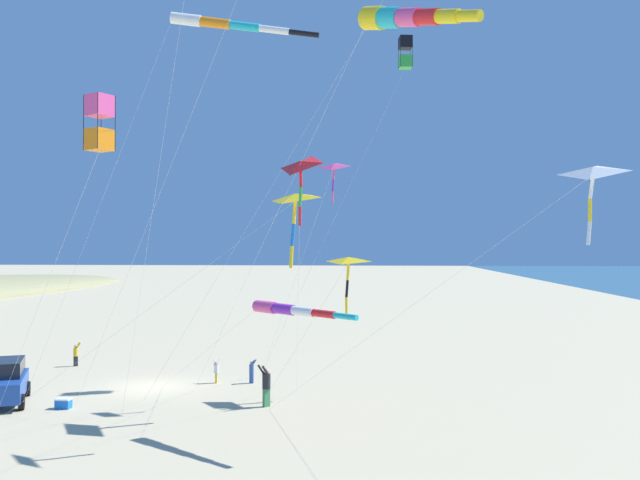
% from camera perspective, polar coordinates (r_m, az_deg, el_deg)
% --- Properties ---
extents(ground_plane, '(600.00, 600.00, 0.00)m').
position_cam_1_polar(ground_plane, '(34.69, -14.01, -11.93)').
color(ground_plane, '#C6B58C').
extents(parked_car, '(3.52, 4.68, 1.85)m').
position_cam_1_polar(parked_car, '(33.01, -25.23, -10.74)').
color(parked_car, '#1E479E').
rests_on(parked_car, ground_plane).
extents(cooler_box, '(0.62, 0.42, 0.42)m').
position_cam_1_polar(cooler_box, '(31.14, -20.81, -12.76)').
color(cooler_box, blue).
rests_on(cooler_box, ground_plane).
extents(person_adult_flyer, '(0.63, 0.64, 1.80)m').
position_cam_1_polar(person_adult_flyer, '(29.47, -4.56, -11.98)').
color(person_adult_flyer, '#3D7F51').
rests_on(person_adult_flyer, ground_plane).
extents(person_child_green_jacket, '(0.40, 0.33, 1.20)m').
position_cam_1_polar(person_child_green_jacket, '(34.70, -5.78, -10.85)').
color(person_child_green_jacket, '#335199').
rests_on(person_child_green_jacket, ground_plane).
extents(person_child_grey_jacket, '(0.30, 0.38, 1.17)m').
position_cam_1_polar(person_child_grey_jacket, '(34.98, -8.74, -10.79)').
color(person_child_grey_jacket, gold).
rests_on(person_child_grey_jacket, ground_plane).
extents(person_bystander_far, '(0.48, 0.47, 1.35)m').
position_cam_1_polar(person_bystander_far, '(41.93, -19.88, -8.97)').
color(person_bystander_far, '#232328').
rests_on(person_bystander_far, ground_plane).
extents(kite_windsock_magenta_far_left, '(10.19, 10.18, 4.79)m').
position_cam_1_polar(kite_windsock_magenta_far_left, '(24.18, -2.60, -5.90)').
color(kite_windsock_magenta_far_left, '#EF4C93').
rests_on(kite_windsock_magenta_far_left, ground_plane).
extents(kite_delta_long_streamer_left, '(2.14, 8.31, 10.10)m').
position_cam_1_polar(kite_delta_long_streamer_left, '(24.35, -1.73, 6.20)').
color(kite_delta_long_streamer_left, red).
rests_on(kite_delta_long_streamer_left, ground_plane).
extents(kite_delta_green_low_center, '(5.09, 6.01, 10.71)m').
position_cam_1_polar(kite_delta_green_low_center, '(30.69, 1.14, 6.11)').
color(kite_delta_green_low_center, '#EF4C93').
rests_on(kite_delta_green_low_center, ground_plane).
extents(kite_box_white_trailing, '(6.74, 4.93, 11.45)m').
position_cam_1_polar(kite_box_white_trailing, '(22.36, -18.10, 9.34)').
color(kite_box_white_trailing, '#EF4C93').
rests_on(kite_box_white_trailing, ground_plane).
extents(kite_delta_rainbow_low_near, '(4.76, 1.73, 6.45)m').
position_cam_1_polar(kite_delta_rainbow_low_near, '(30.92, 2.38, -1.83)').
color(kite_delta_rainbow_low_near, yellow).
rests_on(kite_delta_rainbow_low_near, ground_plane).
extents(kite_delta_purple_drifting, '(12.14, 7.58, 9.34)m').
position_cam_1_polar(kite_delta_purple_drifting, '(22.07, 21.94, 5.21)').
color(kite_delta_purple_drifting, white).
rests_on(kite_delta_purple_drifting, ground_plane).
extents(kite_windsock_small_distant, '(12.54, 1.22, 16.86)m').
position_cam_1_polar(kite_windsock_small_distant, '(30.47, -8.12, 17.56)').
color(kite_windsock_small_distant, white).
rests_on(kite_windsock_small_distant, ground_plane).
extents(kite_windsock_yellow_midlevel, '(11.94, 13.54, 14.09)m').
position_cam_1_polar(kite_windsock_yellow_midlevel, '(20.78, 7.02, 18.10)').
color(kite_windsock_yellow_midlevel, yellow).
rests_on(kite_windsock_yellow_midlevel, ground_plane).
extents(kite_delta_red_high_left, '(12.77, 2.80, 9.14)m').
position_cam_1_polar(kite_delta_red_high_left, '(27.70, -2.16, 3.42)').
color(kite_delta_red_high_left, yellow).
rests_on(kite_delta_red_high_left, ground_plane).
extents(kite_box_striped_overhead, '(8.05, 2.49, 18.35)m').
position_cam_1_polar(kite_box_striped_overhead, '(38.56, 7.20, 15.39)').
color(kite_box_striped_overhead, black).
rests_on(kite_box_striped_overhead, ground_plane).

